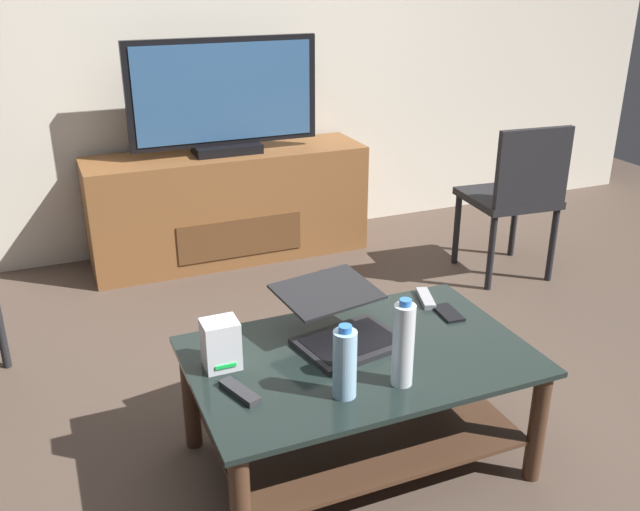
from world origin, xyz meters
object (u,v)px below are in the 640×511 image
(dining_chair, at_px, (516,193))
(tv_remote, at_px, (240,392))
(water_bottle_near, at_px, (345,363))
(media_cabinet, at_px, (229,205))
(coffee_table, at_px, (359,388))
(soundbar_remote, at_px, (426,298))
(router_box, at_px, (221,344))
(television, at_px, (224,99))
(laptop, at_px, (341,322))
(cell_phone, at_px, (448,313))
(water_bottle_far, at_px, (403,344))

(dining_chair, height_order, tv_remote, dining_chair)
(dining_chair, relative_size, water_bottle_near, 3.68)
(media_cabinet, height_order, tv_remote, media_cabinet)
(coffee_table, xyz_separation_m, water_bottle_near, (-0.15, -0.20, 0.25))
(soundbar_remote, bearing_deg, router_box, -151.47)
(router_box, xyz_separation_m, soundbar_remote, (0.85, 0.16, -0.07))
(media_cabinet, relative_size, television, 1.51)
(television, height_order, soundbar_remote, television)
(laptop, height_order, water_bottle_near, water_bottle_near)
(cell_phone, bearing_deg, water_bottle_near, -145.55)
(router_box, bearing_deg, water_bottle_near, -45.29)
(media_cabinet, distance_m, television, 0.62)
(coffee_table, distance_m, cell_phone, 0.47)
(media_cabinet, bearing_deg, cell_phone, -80.34)
(laptop, distance_m, tv_remote, 0.47)
(television, distance_m, water_bottle_near, 2.22)
(coffee_table, height_order, cell_phone, cell_phone)
(television, height_order, router_box, television)
(water_bottle_near, bearing_deg, tv_remote, 156.79)
(coffee_table, relative_size, soundbar_remote, 7.03)
(water_bottle_far, bearing_deg, media_cabinet, 88.31)
(media_cabinet, height_order, soundbar_remote, media_cabinet)
(water_bottle_near, bearing_deg, television, 83.31)
(water_bottle_far, height_order, cell_phone, water_bottle_far)
(media_cabinet, distance_m, laptop, 1.89)
(coffee_table, relative_size, tv_remote, 7.03)
(water_bottle_far, bearing_deg, laptop, 100.14)
(dining_chair, relative_size, water_bottle_far, 3.01)
(television, distance_m, tv_remote, 2.18)
(water_bottle_near, bearing_deg, soundbar_remote, 39.59)
(coffee_table, distance_m, router_box, 0.50)
(water_bottle_near, bearing_deg, coffee_table, 53.56)
(soundbar_remote, bearing_deg, tv_remote, -140.41)
(cell_phone, bearing_deg, router_box, -173.48)
(tv_remote, bearing_deg, router_box, 72.75)
(media_cabinet, bearing_deg, tv_remote, -104.73)
(coffee_table, height_order, tv_remote, tv_remote)
(television, bearing_deg, media_cabinet, 90.00)
(coffee_table, bearing_deg, router_box, 167.18)
(television, bearing_deg, router_box, -106.40)
(coffee_table, distance_m, water_bottle_near, 0.35)
(media_cabinet, xyz_separation_m, water_bottle_far, (-0.06, -2.20, 0.25))
(media_cabinet, bearing_deg, soundbar_remote, -80.26)
(cell_phone, bearing_deg, dining_chair, 47.60)
(water_bottle_near, xyz_separation_m, water_bottle_far, (0.19, -0.01, 0.03))
(router_box, height_order, water_bottle_far, water_bottle_far)
(media_cabinet, height_order, television, television)
(router_box, bearing_deg, tv_remote, -87.69)
(router_box, distance_m, soundbar_remote, 0.87)
(water_bottle_near, height_order, water_bottle_far, water_bottle_far)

